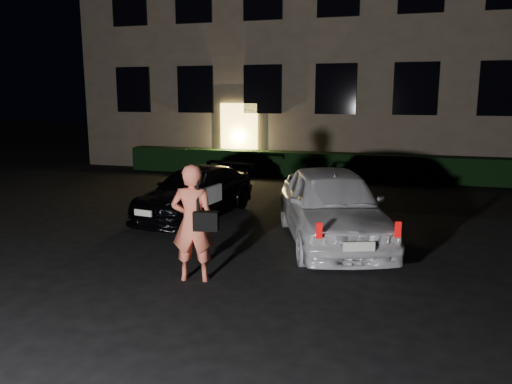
% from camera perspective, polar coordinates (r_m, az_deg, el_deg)
% --- Properties ---
extents(ground, '(80.00, 80.00, 0.00)m').
position_cam_1_polar(ground, '(7.46, -3.43, -11.01)').
color(ground, black).
rests_on(ground, ground).
extents(building, '(20.00, 8.11, 12.00)m').
position_cam_1_polar(building, '(21.84, 10.89, 19.26)').
color(building, brown).
rests_on(building, ground).
extents(hedge, '(15.00, 0.70, 0.85)m').
position_cam_1_polar(hedge, '(17.32, 8.64, 3.02)').
color(hedge, black).
rests_on(hedge, ground).
extents(sedan, '(2.07, 4.02, 1.11)m').
position_cam_1_polar(sedan, '(11.79, -6.93, -0.01)').
color(sedan, black).
rests_on(sedan, ground).
extents(hatch, '(3.05, 4.58, 1.45)m').
position_cam_1_polar(hatch, '(9.65, 8.64, -1.50)').
color(hatch, white).
rests_on(hatch, ground).
extents(man, '(0.81, 0.56, 1.80)m').
position_cam_1_polar(man, '(7.58, -7.18, -3.52)').
color(man, '#E4674D').
rests_on(man, ground).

